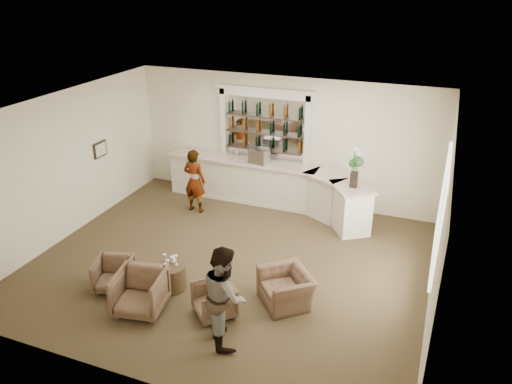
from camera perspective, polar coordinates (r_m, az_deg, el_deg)
ground at (r=10.66m, az=-3.04°, el=-8.13°), size 8.00×8.00×0.00m
room_shell at (r=10.17m, az=-0.85°, el=4.92°), size 8.04×7.02×3.32m
bar_counter at (r=12.91m, az=1.67°, el=0.80°), size 5.72×1.80×1.14m
back_bar_alcove at (r=12.89m, az=0.96°, el=7.66°), size 2.64×0.25×3.00m
cocktail_table at (r=9.91m, az=-9.70°, el=-9.52°), size 0.59×0.59×0.50m
sommelier at (r=12.61m, az=-7.03°, el=1.28°), size 0.63×0.44×1.65m
guest at (r=8.22m, az=-3.63°, el=-11.71°), size 1.04×1.08×1.76m
armchair_left at (r=10.10m, az=-15.94°, el=-9.02°), size 0.86×0.87×0.64m
armchair_center at (r=9.34m, az=-13.12°, el=-11.08°), size 0.99×1.01×0.79m
armchair_right at (r=9.09m, az=-4.82°, el=-12.21°), size 0.95×0.95×0.62m
armchair_far at (r=9.37m, az=3.45°, el=-10.91°), size 1.26×1.28×0.62m
espresso_machine at (r=12.70m, az=0.36°, el=4.10°), size 0.48×0.42×0.39m
flower_vase at (r=11.41m, az=11.27°, el=3.06°), size 0.25×0.25×0.95m
wine_glass_bar_left at (r=12.90m, az=-0.31°, el=3.98°), size 0.07×0.07×0.21m
wine_glass_bar_right at (r=13.07m, az=-2.23°, el=4.25°), size 0.07×0.07×0.21m
wine_glass_tbl_a at (r=9.80m, az=-10.36°, el=-7.54°), size 0.07×0.07×0.21m
wine_glass_tbl_b at (r=9.73m, az=-9.09°, el=-7.67°), size 0.07×0.07×0.21m
wine_glass_tbl_c at (r=9.61m, az=-10.03°, el=-8.20°), size 0.07×0.07×0.21m
napkin_holder at (r=9.85m, az=-9.51°, el=-7.58°), size 0.08×0.08×0.12m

